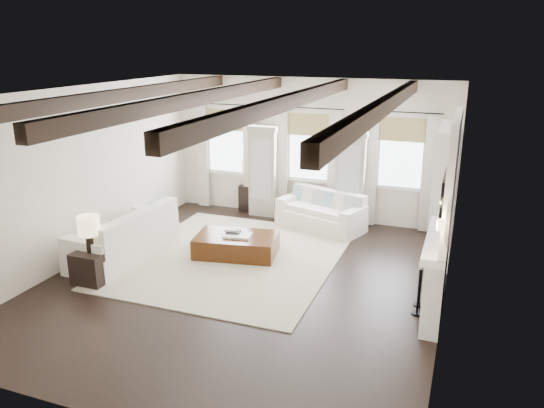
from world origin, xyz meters
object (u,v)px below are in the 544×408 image
at_px(sofa_back, 322,213).
at_px(side_table_back, 249,197).
at_px(ottoman, 236,245).
at_px(side_table_front, 93,267).
at_px(sofa_left, 127,239).

bearing_deg(sofa_back, side_table_back, 161.85).
distance_m(ottoman, side_table_back, 2.93).
relative_size(sofa_back, side_table_front, 3.70).
distance_m(side_table_front, side_table_back, 4.82).
relative_size(sofa_left, side_table_front, 4.12).
bearing_deg(side_table_back, sofa_left, -104.80).
height_order(ottoman, side_table_back, side_table_back).
bearing_deg(sofa_left, sofa_back, 45.04).
height_order(sofa_back, ottoman, sofa_back).
relative_size(sofa_left, ottoman, 1.51).
bearing_deg(side_table_front, sofa_back, 54.42).
height_order(sofa_left, ottoman, sofa_left).
distance_m(sofa_left, side_table_back, 3.78).
relative_size(sofa_back, sofa_left, 0.90).
bearing_deg(side_table_front, ottoman, 47.41).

